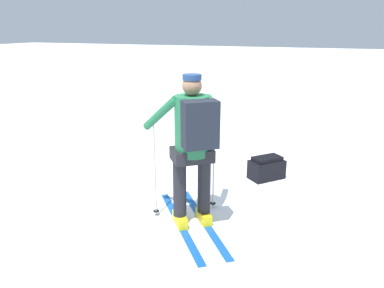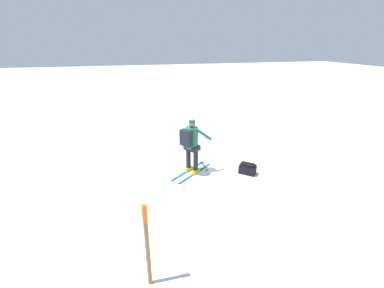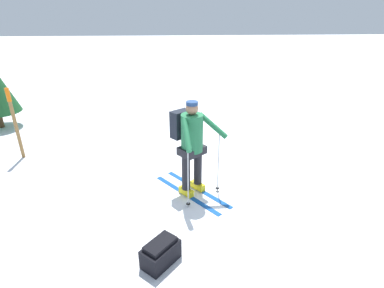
{
  "view_description": "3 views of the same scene",
  "coord_description": "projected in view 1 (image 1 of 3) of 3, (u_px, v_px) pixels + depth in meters",
  "views": [
    {
      "loc": [
        -3.37,
        -2.07,
        2.2
      ],
      "look_at": [
        0.25,
        -0.62,
        0.97
      ],
      "focal_mm": 35.0,
      "sensor_mm": 36.0,
      "label": 1
    },
    {
      "loc": [
        -1.61,
        -7.69,
        3.9
      ],
      "look_at": [
        0.25,
        -0.62,
        0.97
      ],
      "focal_mm": 24.0,
      "sensor_mm": 36.0,
      "label": 2
    },
    {
      "loc": [
        4.96,
        -0.98,
        3.06
      ],
      "look_at": [
        0.25,
        -0.62,
        0.97
      ],
      "focal_mm": 28.0,
      "sensor_mm": 36.0,
      "label": 3
    }
  ],
  "objects": [
    {
      "name": "skier",
      "position": [
        193.0,
        140.0,
        4.04
      ],
      "size": [
        1.55,
        1.34,
        1.73
      ],
      "color": "#144C9E",
      "rests_on": "ground_plane"
    },
    {
      "name": "ground_plane",
      "position": [
        135.0,
        223.0,
        4.37
      ],
      "size": [
        80.0,
        80.0,
        0.0
      ],
      "primitive_type": "plane",
      "color": "white"
    },
    {
      "name": "dropped_backpack",
      "position": [
        267.0,
        168.0,
        5.62
      ],
      "size": [
        0.58,
        0.56,
        0.34
      ],
      "color": "black",
      "rests_on": "ground_plane"
    }
  ]
}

